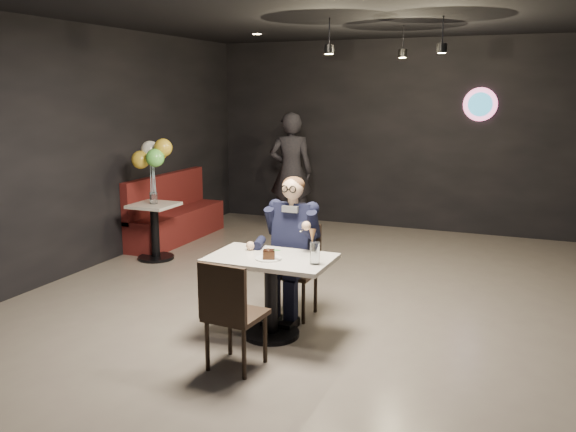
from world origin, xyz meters
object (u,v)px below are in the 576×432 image
at_px(chair_far, 294,271).
at_px(booth_bench, 177,208).
at_px(chair_near, 236,313).
at_px(seated_man, 294,246).
at_px(balloon_vase, 154,198).
at_px(passerby, 291,171).
at_px(sundae_glass, 315,253).
at_px(side_table, 155,234).
at_px(main_table, 271,296).

bearing_deg(chair_far, booth_bench, 141.22).
xyz_separation_m(chair_near, seated_man, (0.00, 1.24, 0.26)).
height_order(chair_near, balloon_vase, chair_near).
height_order(seated_man, passerby, passerby).
height_order(seated_man, sundae_glass, seated_man).
bearing_deg(balloon_vase, side_table, 0.00).
relative_size(side_table, balloon_vase, 4.50).
bearing_deg(side_table, seated_man, -26.40).
bearing_deg(chair_near, sundae_glass, 58.82).
height_order(seated_man, booth_bench, seated_man).
relative_size(main_table, chair_far, 1.20).
bearing_deg(sundae_glass, balloon_vase, 147.71).
bearing_deg(chair_near, booth_bench, 132.77).
height_order(seated_man, balloon_vase, seated_man).
height_order(chair_near, side_table, chair_near).
relative_size(seated_man, balloon_vase, 9.50).
distance_m(chair_far, side_table, 2.76).
relative_size(chair_far, chair_near, 1.00).
bearing_deg(balloon_vase, chair_near, -44.93).
distance_m(chair_near, balloon_vase, 3.51).
height_order(booth_bench, passerby, passerby).
height_order(chair_far, sundae_glass, sundae_glass).
bearing_deg(chair_far, sundae_glass, -54.26).
bearing_deg(main_table, side_table, 144.28).
distance_m(sundae_glass, passerby, 4.64).
height_order(main_table, balloon_vase, balloon_vase).
bearing_deg(seated_man, chair_near, -90.00).
relative_size(balloon_vase, passerby, 0.08).
bearing_deg(booth_bench, seated_man, -38.78).
relative_size(booth_bench, balloon_vase, 13.03).
xyz_separation_m(side_table, passerby, (0.98, 2.37, 0.59)).
distance_m(seated_man, booth_bench, 3.56).
xyz_separation_m(chair_far, passerby, (-1.49, 3.60, 0.48)).
bearing_deg(sundae_glass, main_table, 171.75).
xyz_separation_m(seated_man, booth_bench, (-2.77, 2.23, -0.23)).
relative_size(main_table, chair_near, 1.20).
bearing_deg(passerby, sundae_glass, 98.88).
height_order(chair_near, seated_man, seated_man).
relative_size(booth_bench, passerby, 1.05).
bearing_deg(side_table, balloon_vase, 0.00).
xyz_separation_m(main_table, booth_bench, (-2.77, 2.78, 0.12)).
bearing_deg(passerby, booth_bench, 31.16).
xyz_separation_m(sundae_glass, side_table, (-2.91, 1.84, -0.50)).
distance_m(seated_man, side_table, 2.79).
distance_m(chair_near, side_table, 3.49).
relative_size(main_table, seated_man, 0.76).
distance_m(chair_far, booth_bench, 3.56).
bearing_deg(balloon_vase, passerby, 67.55).
relative_size(chair_far, booth_bench, 0.47).
bearing_deg(side_table, booth_bench, 106.70).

